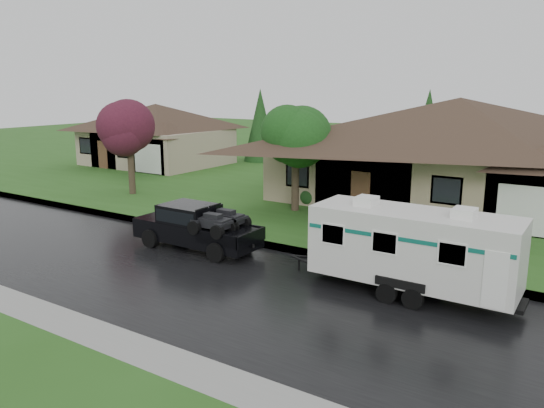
% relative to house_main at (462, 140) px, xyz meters
% --- Properties ---
extents(ground, '(140.00, 140.00, 0.00)m').
position_rel_house_main_xyz_m(ground, '(-2.29, -13.84, -3.59)').
color(ground, '#2A591C').
rests_on(ground, ground).
extents(road, '(140.00, 8.00, 0.01)m').
position_rel_house_main_xyz_m(road, '(-2.29, -15.84, -3.59)').
color(road, black).
rests_on(road, ground).
extents(curb, '(140.00, 0.50, 0.15)m').
position_rel_house_main_xyz_m(curb, '(-2.29, -11.59, -3.52)').
color(curb, gray).
rests_on(curb, ground).
extents(lawn, '(140.00, 26.00, 0.15)m').
position_rel_house_main_xyz_m(lawn, '(-2.29, 1.16, -3.52)').
color(lawn, '#2A591C').
rests_on(lawn, ground).
extents(house_main, '(19.44, 10.80, 6.90)m').
position_rel_house_main_xyz_m(house_main, '(0.00, 0.00, 0.00)').
color(house_main, tan).
rests_on(house_main, lawn).
extents(house_far, '(10.80, 8.64, 5.80)m').
position_rel_house_main_xyz_m(house_far, '(-24.07, 2.02, -0.62)').
color(house_far, tan).
rests_on(house_far, lawn).
extents(tree_left_green, '(3.26, 3.26, 5.39)m').
position_rel_house_main_xyz_m(tree_left_green, '(-6.60, -5.95, 0.29)').
color(tree_left_green, '#382B1E').
rests_on(tree_left_green, lawn).
extents(tree_red, '(3.16, 3.16, 5.24)m').
position_rel_house_main_xyz_m(tree_red, '(-16.77, -7.49, 0.19)').
color(tree_red, '#382B1E').
rests_on(tree_red, lawn).
extents(shrub_row, '(13.60, 1.00, 1.00)m').
position_rel_house_main_xyz_m(shrub_row, '(-0.29, -4.54, -2.94)').
color(shrub_row, '#143814').
rests_on(shrub_row, lawn).
extents(pickup_truck, '(5.30, 2.01, 1.77)m').
position_rel_house_main_xyz_m(pickup_truck, '(-6.87, -13.33, -2.65)').
color(pickup_truck, black).
rests_on(pickup_truck, ground).
extents(travel_trailer, '(6.53, 2.29, 2.93)m').
position_rel_house_main_xyz_m(travel_trailer, '(1.92, -13.33, -2.04)').
color(travel_trailer, silver).
rests_on(travel_trailer, ground).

